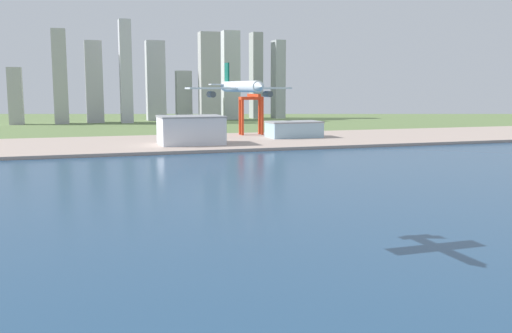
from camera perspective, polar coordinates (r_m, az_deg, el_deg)
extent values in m
plane|color=#5F7744|center=(296.02, -3.06, -1.39)|extent=(2400.00, 2400.00, 0.00)
cube|color=navy|center=(239.31, 0.54, -3.61)|extent=(840.00, 360.00, 0.15)
cube|color=#AB9689|center=(480.75, -8.72, 2.29)|extent=(840.00, 140.00, 2.50)
cylinder|color=silver|center=(167.91, -1.54, 7.92)|extent=(3.71, 32.44, 3.18)
cone|color=silver|center=(151.29, 0.40, 7.92)|extent=(3.07, 3.54, 3.02)
cube|color=silver|center=(169.46, -1.70, 7.76)|extent=(30.71, 7.63, 0.50)
cube|color=#0C5947|center=(181.94, -2.90, 9.02)|extent=(0.56, 3.90, 7.62)
cube|color=silver|center=(181.91, -2.89, 8.12)|extent=(11.07, 3.74, 0.36)
cylinder|color=#4C4F54|center=(171.23, 1.16, 7.18)|extent=(1.82, 4.56, 1.75)
cylinder|color=#4C4F54|center=(166.27, -4.45, 7.13)|extent=(1.82, 4.56, 1.75)
cube|color=red|center=(537.42, -1.35, 4.86)|extent=(2.20, 2.20, 32.87)
cube|color=red|center=(543.09, 0.61, 4.89)|extent=(2.20, 2.20, 32.87)
cube|color=red|center=(545.09, -1.58, 4.90)|extent=(2.20, 2.20, 32.87)
cube|color=red|center=(550.69, 0.36, 4.94)|extent=(2.20, 2.20, 32.87)
cube|color=red|center=(543.33, -0.49, 6.78)|extent=(21.71, 10.00, 2.80)
cube|color=red|center=(535.01, -0.22, 7.06)|extent=(2.60, 34.59, 2.60)
cube|color=silver|center=(458.97, -6.47, 3.55)|extent=(49.12, 36.69, 21.20)
cube|color=gray|center=(458.25, -6.49, 4.94)|extent=(50.10, 37.43, 1.20)
cube|color=#99BCD1|center=(517.32, 3.78, 3.63)|extent=(46.34, 27.58, 13.20)
cube|color=gray|center=(516.82, 3.78, 4.43)|extent=(47.27, 28.13, 1.20)
cube|color=#A8A7A8|center=(786.62, -22.71, 6.45)|extent=(17.02, 17.89, 71.27)
cube|color=#A7A8A8|center=(782.14, -18.82, 8.40)|extent=(17.48, 26.70, 119.23)
cube|color=#ADACB4|center=(793.48, -15.73, 8.05)|extent=(21.68, 24.57, 106.53)
cube|color=#B9B9C6|center=(779.86, -12.77, 9.14)|extent=(15.05, 22.51, 133.17)
cube|color=#B0B2BA|center=(827.50, -9.92, 8.35)|extent=(25.82, 21.30, 110.44)
cube|color=#979B9D|center=(828.68, -7.17, 6.99)|extent=(21.56, 15.77, 69.42)
cube|color=#AAAAAB|center=(803.06, -4.64, 8.83)|extent=(27.26, 20.10, 120.85)
cube|color=silver|center=(837.34, -2.51, 8.98)|extent=(23.80, 19.00, 125.92)
cube|color=#959A99|center=(871.14, 0.00, 8.97)|extent=(15.31, 22.48, 126.61)
cube|color=#A5AAB0|center=(872.01, 2.21, 8.60)|extent=(15.33, 24.16, 115.33)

